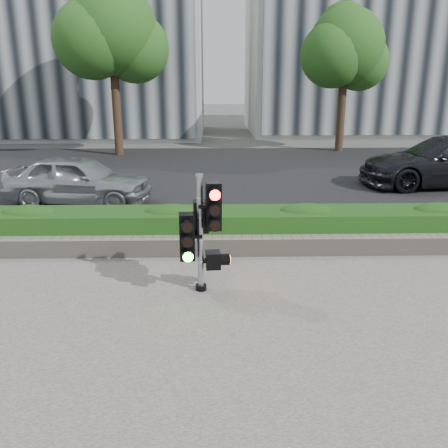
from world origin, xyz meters
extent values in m
plane|color=#51514C|center=(0.00, 0.00, 0.00)|extent=(120.00, 120.00, 0.00)
cube|color=#9E9389|center=(0.00, -2.50, 0.01)|extent=(16.00, 11.00, 0.03)
cube|color=black|center=(0.00, 10.00, 0.01)|extent=(60.00, 13.00, 0.02)
cube|color=gray|center=(0.00, 3.15, 0.06)|extent=(60.00, 0.25, 0.12)
cube|color=gray|center=(0.00, 1.90, 0.20)|extent=(12.00, 0.32, 0.34)
cube|color=#347624|center=(0.00, 2.55, 0.37)|extent=(12.00, 1.00, 0.68)
cube|color=#B7B7B2|center=(-9.00, 23.00, 7.50)|extent=(16.00, 9.00, 15.00)
cube|color=#B7B7B2|center=(11.00, 25.00, 6.00)|extent=(18.00, 10.00, 12.00)
cylinder|color=black|center=(-4.50, 14.50, 2.02)|extent=(0.36, 0.36, 4.03)
sphere|color=#123F14|center=(-4.50, 14.50, 5.18)|extent=(3.74, 3.74, 3.74)
sphere|color=#123F14|center=(-3.64, 14.86, 4.46)|extent=(2.88, 2.88, 2.88)
sphere|color=#123F14|center=(-5.22, 14.07, 4.75)|extent=(3.17, 3.17, 3.17)
sphere|color=#123F14|center=(-4.50, 15.22, 6.05)|extent=(2.59, 2.59, 2.59)
cylinder|color=black|center=(5.50, 15.50, 1.79)|extent=(0.36, 0.36, 3.58)
sphere|color=#123F14|center=(5.50, 15.50, 4.61)|extent=(3.33, 3.33, 3.33)
sphere|color=#123F14|center=(6.27, 15.82, 3.97)|extent=(2.56, 2.56, 2.56)
sphere|color=#123F14|center=(4.86, 15.12, 4.22)|extent=(2.82, 2.82, 2.82)
sphere|color=#123F14|center=(5.50, 16.14, 5.38)|extent=(2.30, 2.30, 2.30)
cylinder|color=black|center=(-0.55, 0.32, 0.07)|extent=(0.18, 0.18, 0.09)
cylinder|color=gray|center=(-0.55, 0.32, 0.93)|extent=(0.09, 0.09, 1.81)
cylinder|color=gray|center=(-0.55, 0.32, 1.86)|extent=(0.11, 0.11, 0.04)
cube|color=#FF1107|center=(-0.35, 0.31, 1.40)|extent=(0.25, 0.25, 0.72)
cube|color=#14E51E|center=(-0.75, 0.27, 0.93)|extent=(0.25, 0.25, 0.72)
cube|color=black|center=(-0.54, 0.52, 1.18)|extent=(0.25, 0.25, 0.49)
cube|color=orange|center=(-0.36, 0.36, 0.51)|extent=(0.25, 0.25, 0.26)
imported|color=#AFB2B7|center=(-3.92, 5.86, 0.67)|extent=(4.01, 2.10, 1.30)
imported|color=black|center=(6.86, 7.88, 0.78)|extent=(5.40, 2.47, 1.53)
camera|label=1|loc=(-0.34, -6.53, 3.20)|focal=38.00mm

